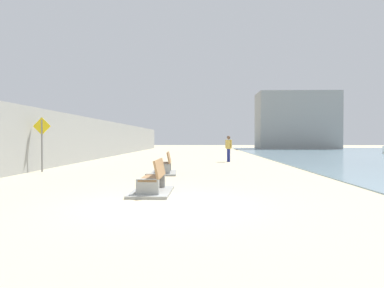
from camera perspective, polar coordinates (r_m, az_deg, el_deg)
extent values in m
plane|color=#C6B793|center=(26.36, -0.38, -2.55)|extent=(120.00, 120.00, 0.00)
cube|color=gray|center=(27.62, -16.13, 0.78)|extent=(0.80, 64.00, 3.09)
cube|color=gray|center=(9.40, -7.27, -7.19)|extent=(0.60, 0.21, 0.50)
cube|color=gray|center=(10.78, -6.05, -6.16)|extent=(0.60, 0.21, 0.50)
cube|color=#997047|center=(10.06, -6.62, -5.50)|extent=(0.51, 1.60, 0.06)
cube|color=#997047|center=(10.01, -5.32, -3.92)|extent=(0.18, 1.60, 0.50)
cube|color=gray|center=(10.12, -6.61, -7.81)|extent=(1.12, 2.11, 0.08)
cube|color=gray|center=(14.88, -4.78, -4.22)|extent=(0.61, 0.23, 0.50)
cube|color=gray|center=(16.28, -4.51, -3.78)|extent=(0.61, 0.23, 0.50)
cube|color=#997047|center=(15.56, -4.64, -3.25)|extent=(0.59, 1.63, 0.06)
cube|color=#997047|center=(15.54, -3.79, -2.22)|extent=(0.25, 1.61, 0.50)
cube|color=gray|center=(15.60, -4.64, -4.75)|extent=(1.22, 2.16, 0.08)
cylinder|color=navy|center=(23.67, 6.14, -1.87)|extent=(0.12, 0.12, 0.88)
cylinder|color=navy|center=(23.75, 5.89, -1.86)|extent=(0.12, 0.12, 0.88)
cube|color=gold|center=(23.69, 6.01, -0.05)|extent=(0.36, 0.34, 0.62)
sphere|color=brown|center=(23.68, 6.02, 1.07)|extent=(0.24, 0.24, 0.24)
cylinder|color=gold|center=(23.56, 6.45, 0.02)|extent=(0.09, 0.09, 0.56)
cylinder|color=gold|center=(23.82, 5.59, 0.04)|extent=(0.09, 0.09, 0.56)
cylinder|color=slate|center=(17.86, -23.36, -0.28)|extent=(0.08, 0.08, 2.46)
cube|color=yellow|center=(17.86, -23.38, 2.70)|extent=(0.85, 0.03, 0.85)
cube|color=gray|center=(56.30, 16.73, 3.65)|extent=(12.00, 6.00, 8.70)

